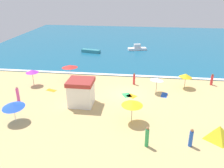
{
  "coord_description": "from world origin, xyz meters",
  "views": [
    {
      "loc": [
        1.72,
        -25.89,
        12.15
      ],
      "look_at": [
        -1.8,
        1.07,
        0.8
      ],
      "focal_mm": 38.13,
      "sensor_mm": 36.0,
      "label": 1
    }
  ],
  "objects": [
    {
      "name": "ground_plane",
      "position": [
        0.0,
        0.0,
        0.0
      ],
      "size": [
        60.0,
        60.0,
        0.0
      ],
      "primitive_type": "plane",
      "color": "#D8B775"
    },
    {
      "name": "ocean_water",
      "position": [
        0.0,
        28.0,
        0.05
      ],
      "size": [
        60.0,
        44.0,
        0.1
      ],
      "primitive_type": "cube",
      "color": "#196084",
      "rests_on": "ground_plane"
    },
    {
      "name": "beach_umbrella_2",
      "position": [
        1.03,
        -6.08,
        1.92
      ],
      "size": [
        2.33,
        2.33,
        2.1
      ],
      "color": "#4C3823",
      "rests_on": "ground_plane"
    },
    {
      "name": "beach_umbrella_3",
      "position": [
        3.64,
        1.06,
        1.73
      ],
      "size": [
        2.34,
        2.34,
        1.99
      ],
      "color": "#4C3823",
      "rests_on": "ground_plane"
    },
    {
      "name": "beach_umbrella_1",
      "position": [
        -10.08,
        -7.43,
        1.72
      ],
      "size": [
        2.59,
        2.61,
        2.06
      ],
      "color": "silver",
      "rests_on": "ground_plane"
    },
    {
      "name": "beach_towel_4",
      "position": [
        0.73,
        -0.42,
        0.01
      ],
      "size": [
        1.43,
        1.39,
        0.01
      ],
      "color": "orange",
      "rests_on": "ground_plane"
    },
    {
      "name": "beach_towel_1",
      "position": [
        -9.29,
        -0.04,
        0.01
      ],
      "size": [
        1.41,
        1.01,
        0.01
      ],
      "color": "orange",
      "rests_on": "ground_plane"
    },
    {
      "name": "beachgoer_2",
      "position": [
        10.93,
        4.41,
        0.72
      ],
      "size": [
        0.35,
        0.35,
        1.54
      ],
      "color": "red",
      "rests_on": "ground_plane"
    },
    {
      "name": "beachgoer_3",
      "position": [
        -4.52,
        0.6,
        0.75
      ],
      "size": [
        0.45,
        0.45,
        1.61
      ],
      "color": "white",
      "rests_on": "ground_plane"
    },
    {
      "name": "beachgoer_1",
      "position": [
        2.44,
        -9.71,
        0.87
      ],
      "size": [
        0.44,
        0.44,
        1.82
      ],
      "color": "green",
      "rests_on": "ground_plane"
    },
    {
      "name": "beach_towel_3",
      "position": [
        0.15,
        -0.24,
        0.01
      ],
      "size": [
        1.41,
        1.56,
        0.01
      ],
      "color": "green",
      "rests_on": "ground_plane"
    },
    {
      "name": "lifeguard_cabana",
      "position": [
        -4.61,
        -3.2,
        1.47
      ],
      "size": [
        2.72,
        2.65,
        2.87
      ],
      "color": "white",
      "rests_on": "ground_plane"
    },
    {
      "name": "small_boat_0",
      "position": [
        0.66,
        20.97,
        0.48
      ],
      "size": [
        3.85,
        2.13,
        1.21
      ],
      "color": "white",
      "rests_on": "ocean_water"
    },
    {
      "name": "beach_umbrella_5",
      "position": [
        7.3,
        3.0,
        1.64
      ],
      "size": [
        2.14,
        2.13,
        1.93
      ],
      "color": "#4C3823",
      "rests_on": "ground_plane"
    },
    {
      "name": "beachgoer_5",
      "position": [
        5.96,
        -9.22,
        0.77
      ],
      "size": [
        0.32,
        0.32,
        1.62
      ],
      "color": "blue",
      "rests_on": "ground_plane"
    },
    {
      "name": "beach_umbrella_0",
      "position": [
        -7.89,
        3.58,
        2.02
      ],
      "size": [
        3.01,
        3.01,
        2.24
      ],
      "color": "silver",
      "rests_on": "ground_plane"
    },
    {
      "name": "beachgoer_6",
      "position": [
        -11.8,
        -3.5,
        0.87
      ],
      "size": [
        0.44,
        0.44,
        1.84
      ],
      "color": "#D84CA5",
      "rests_on": "ground_plane"
    },
    {
      "name": "beach_umbrella_4",
      "position": [
        -12.22,
        1.37,
        1.9
      ],
      "size": [
        2.32,
        2.32,
        2.11
      ],
      "color": "#4C3823",
      "rests_on": "ground_plane"
    },
    {
      "name": "small_boat_1",
      "position": [
        -8.12,
        17.96,
        0.38
      ],
      "size": [
        3.78,
        1.71,
        0.56
      ],
      "color": "teal",
      "rests_on": "ocean_water"
    },
    {
      "name": "beach_tent",
      "position": [
        8.46,
        -7.98,
        0.66
      ],
      "size": [
        1.97,
        1.91,
        1.32
      ],
      "color": "yellow",
      "rests_on": "ground_plane"
    },
    {
      "name": "wave_breaker_foam",
      "position": [
        0.0,
        6.3,
        0.1
      ],
      "size": [
        57.0,
        0.7,
        0.01
      ],
      "primitive_type": "cube",
      "color": "white",
      "rests_on": "ocean_water"
    },
    {
      "name": "beachgoer_0",
      "position": [
        0.83,
        3.26,
        0.76
      ],
      "size": [
        0.36,
        0.36,
        1.58
      ],
      "color": "red",
      "rests_on": "ground_plane"
    },
    {
      "name": "beach_towel_0",
      "position": [
        4.58,
        0.36,
        0.01
      ],
      "size": [
        0.96,
        1.57,
        0.01
      ],
      "color": "blue",
      "rests_on": "ground_plane"
    }
  ]
}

